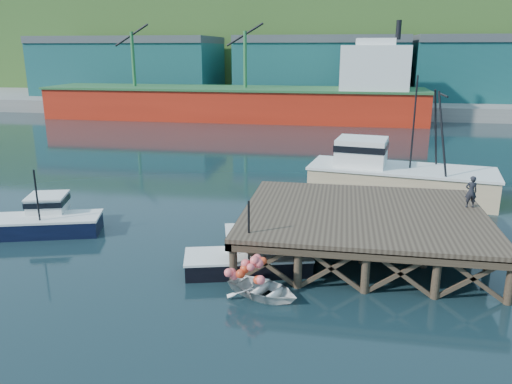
% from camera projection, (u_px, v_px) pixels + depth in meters
% --- Properties ---
extents(ground, '(300.00, 300.00, 0.00)m').
position_uv_depth(ground, '(256.00, 243.00, 26.59)').
color(ground, black).
rests_on(ground, ground).
extents(wharf, '(12.00, 10.00, 2.62)m').
position_uv_depth(wharf, '(363.00, 216.00, 24.97)').
color(wharf, brown).
rests_on(wharf, ground).
extents(far_quay, '(160.00, 40.00, 2.00)m').
position_uv_depth(far_quay, '(321.00, 100.00, 92.61)').
color(far_quay, gray).
rests_on(far_quay, ground).
extents(warehouse_left, '(32.00, 16.00, 9.00)m').
position_uv_depth(warehouse_left, '(130.00, 69.00, 92.16)').
color(warehouse_left, '#195152').
rests_on(warehouse_left, far_quay).
extents(warehouse_mid, '(28.00, 16.00, 9.00)m').
position_uv_depth(warehouse_mid, '(321.00, 70.00, 86.36)').
color(warehouse_mid, '#195152').
rests_on(warehouse_mid, far_quay).
extents(warehouse_right, '(30.00, 16.00, 9.00)m').
position_uv_depth(warehouse_right, '(505.00, 72.00, 81.38)').
color(warehouse_right, '#195152').
rests_on(warehouse_right, far_quay).
extents(cargo_ship, '(55.50, 10.00, 13.75)m').
position_uv_depth(cargo_ship, '(256.00, 97.00, 72.54)').
color(cargo_ship, red).
rests_on(cargo_ship, ground).
extents(hillside, '(220.00, 50.00, 22.00)m').
position_uv_depth(hillside, '(329.00, 45.00, 118.26)').
color(hillside, '#2D511E').
rests_on(hillside, ground).
extents(boat_navy, '(6.53, 4.27, 3.85)m').
position_uv_depth(boat_navy, '(45.00, 219.00, 28.04)').
color(boat_navy, black).
rests_on(boat_navy, ground).
extents(boat_black, '(6.19, 5.13, 3.61)m').
position_uv_depth(boat_black, '(248.00, 256.00, 23.32)').
color(boat_black, black).
rests_on(boat_black, ground).
extents(trawler, '(13.03, 6.40, 8.35)m').
position_uv_depth(trawler, '(397.00, 173.00, 34.50)').
color(trawler, '#D9BB8C').
rests_on(trawler, ground).
extents(dinghy, '(3.88, 3.45, 0.66)m').
position_uv_depth(dinghy, '(264.00, 289.00, 20.79)').
color(dinghy, white).
rests_on(dinghy, ground).
extents(dockworker, '(0.65, 0.47, 1.66)m').
position_uv_depth(dockworker, '(471.00, 192.00, 25.51)').
color(dockworker, black).
rests_on(dockworker, wharf).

